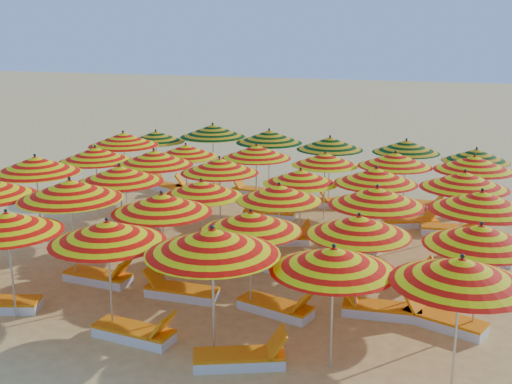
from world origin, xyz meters
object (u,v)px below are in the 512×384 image
umbrella_29 (474,163)px  lounger_19 (167,187)px  lounger_14 (355,242)px  umbrella_7 (70,189)px  lounger_16 (268,213)px  umbrella_35 (476,155)px  beachgoer_b (154,227)px  umbrella_10 (359,225)px  lounger_4 (99,277)px  lounger_23 (420,204)px  lounger_6 (277,307)px  lounger_2 (136,333)px  umbrella_21 (300,177)px  umbrella_26 (256,152)px  lounger_15 (482,256)px  umbrella_12 (36,165)px  lounger_9 (217,261)px  lounger_20 (197,187)px  umbrella_8 (162,203)px  umbrella_19 (154,158)px  lounger_5 (180,291)px  lounger_11 (398,277)px  lounger_21 (254,191)px  umbrella_17 (482,201)px  umbrella_2 (107,232)px  umbrella_11 (481,235)px  umbrella_31 (213,131)px  umbrella_9 (251,221)px  lounger_18 (451,229)px  umbrella_20 (220,166)px  lounger_17 (411,222)px  umbrella_32 (269,137)px  lounger_13 (281,238)px  umbrella_4 (333,259)px  umbrella_28 (395,160)px  umbrella_30 (156,136)px  lounger_3 (242,358)px  umbrella_25 (186,151)px  umbrella_23 (465,180)px  umbrella_14 (201,189)px  lounger_24 (487,212)px  umbrella_1 (7,222)px  umbrella_15 (279,193)px  umbrella_5 (461,271)px  lounger_8 (443,320)px  lounger_10 (299,268)px  umbrella_3 (212,241)px

umbrella_29 → lounger_19: (-11.06, 1.98, -2.06)m
lounger_14 → umbrella_29: bearing=53.8°
umbrella_7 → lounger_16: (2.94, 6.70, -2.20)m
lounger_19 → umbrella_35: bearing=-156.3°
beachgoer_b → umbrella_10: bearing=-107.1°
lounger_4 → lounger_23: (7.04, 9.27, 0.00)m
lounger_6 → umbrella_7: bearing=-166.8°
lounger_6 → lounger_2: bearing=-123.4°
umbrella_10 → umbrella_21: (-2.36, 4.33, -0.08)m
umbrella_26 → lounger_4: bearing=-105.0°
lounger_15 → umbrella_12: bearing=-158.6°
umbrella_26 → lounger_9: bearing=-83.9°
lounger_4 → lounger_20: 9.18m
umbrella_8 → umbrella_19: size_ratio=1.04×
lounger_5 → lounger_11: (4.75, 2.43, 0.00)m
lounger_2 → lounger_21: (-1.32, 11.63, 0.00)m
umbrella_17 → umbrella_2: bearing=-147.3°
umbrella_11 → lounger_5: bearing=-177.9°
lounger_14 → lounger_20: size_ratio=1.00×
lounger_14 → umbrella_31: bearing=160.2°
umbrella_9 → lounger_18: umbrella_9 is taller
umbrella_20 → lounger_17: 6.36m
umbrella_10 → umbrella_31: size_ratio=0.82×
umbrella_21 → umbrella_32: size_ratio=0.98×
umbrella_11 → lounger_13: (-5.29, 4.18, -1.96)m
umbrella_4 → umbrella_28: umbrella_28 is taller
umbrella_29 → lounger_18: bearing=-162.6°
umbrella_26 → lounger_17: umbrella_26 is taller
umbrella_28 → umbrella_30: (-9.25, 2.07, -0.10)m
lounger_3 → lounger_17: 9.99m
lounger_3 → lounger_6: bearing=67.3°
umbrella_26 → lounger_14: (3.73, -2.31, -1.99)m
umbrella_25 → lounger_20: bearing=105.1°
umbrella_7 → lounger_11: (7.61, 2.33, -2.20)m
lounger_13 → umbrella_23: bearing=-13.9°
umbrella_14 → lounger_24: 10.26m
umbrella_21 → umbrella_17: bearing=-23.2°
lounger_20 → lounger_5: bearing=92.8°
lounger_14 → lounger_18: 3.33m
umbrella_2 → umbrella_28: size_ratio=0.96×
umbrella_8 → umbrella_1: bearing=-136.4°
umbrella_10 → umbrella_15: bearing=136.9°
umbrella_19 → lounger_11: bearing=-16.1°
umbrella_26 → umbrella_31: bearing=136.0°
umbrella_5 → lounger_8: umbrella_5 is taller
umbrella_2 → lounger_5: 2.96m
lounger_10 → umbrella_30: bearing=139.2°
umbrella_35 → lounger_11: 7.19m
umbrella_3 → umbrella_17: size_ratio=1.09×
umbrella_2 → umbrella_14: (0.17, 4.40, -0.16)m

